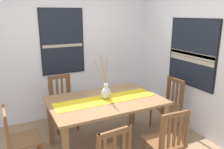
# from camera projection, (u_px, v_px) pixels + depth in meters

# --- Properties ---
(wall_back) EXTENTS (6.40, 0.12, 2.70)m
(wall_back) POSITION_uv_depth(u_px,v_px,m) (62.00, 48.00, 4.26)
(wall_back) COLOR silver
(wall_back) RESTS_ON ground_plane
(wall_side) EXTENTS (0.12, 6.40, 2.70)m
(wall_side) POSITION_uv_depth(u_px,v_px,m) (212.00, 56.00, 3.45)
(wall_side) COLOR silver
(wall_side) RESTS_ON ground_plane
(dining_table) EXTENTS (1.64, 1.05, 0.77)m
(dining_table) POSITION_uv_depth(u_px,v_px,m) (106.00, 106.00, 3.32)
(dining_table) COLOR #8E6642
(dining_table) RESTS_ON ground_plane
(table_runner) EXTENTS (1.51, 0.36, 0.01)m
(table_runner) POSITION_uv_depth(u_px,v_px,m) (106.00, 99.00, 3.29)
(table_runner) COLOR gold
(table_runner) RESTS_ON dining_table
(centerpiece_vase) EXTENTS (0.22, 0.30, 0.68)m
(centerpiece_vase) POSITION_uv_depth(u_px,v_px,m) (106.00, 91.00, 3.28)
(centerpiece_vase) COLOR silver
(centerpiece_vase) RESTS_ON dining_table
(chair_0) EXTENTS (0.43, 0.43, 0.87)m
(chair_0) POSITION_uv_depth(u_px,v_px,m) (20.00, 139.00, 2.84)
(chair_0) COLOR brown
(chair_0) RESTS_ON ground_plane
(chair_2) EXTENTS (0.43, 0.43, 0.90)m
(chair_2) POSITION_uv_depth(u_px,v_px,m) (169.00, 103.00, 3.92)
(chair_2) COLOR brown
(chair_2) RESTS_ON ground_plane
(chair_3) EXTENTS (0.44, 0.44, 0.93)m
(chair_3) POSITION_uv_depth(u_px,v_px,m) (62.00, 102.00, 3.96)
(chair_3) COLOR brown
(chair_3) RESTS_ON ground_plane
(chair_4) EXTENTS (0.44, 0.44, 0.91)m
(chair_4) POSITION_uv_depth(u_px,v_px,m) (167.00, 141.00, 2.75)
(chair_4) COLOR brown
(chair_4) RESTS_ON ground_plane
(painting_on_back_wall) EXTENTS (0.81, 0.05, 1.22)m
(painting_on_back_wall) POSITION_uv_depth(u_px,v_px,m) (63.00, 42.00, 4.17)
(painting_on_back_wall) COLOR black
(painting_on_side_wall) EXTENTS (0.05, 1.02, 1.13)m
(painting_on_side_wall) POSITION_uv_depth(u_px,v_px,m) (192.00, 53.00, 3.72)
(painting_on_side_wall) COLOR black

